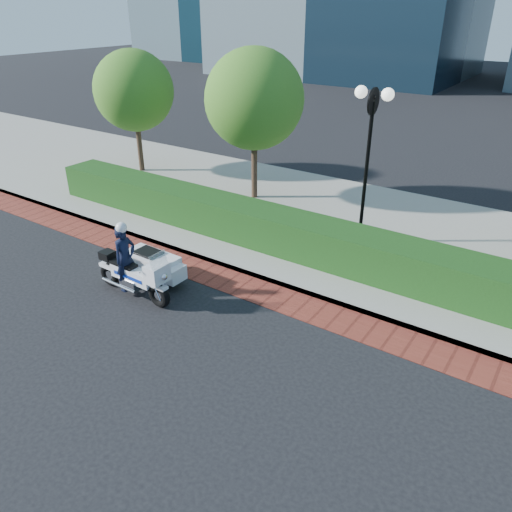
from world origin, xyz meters
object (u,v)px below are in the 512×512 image
Objects in this scene: tree_a at (134,91)px; police_motorcycle at (140,266)px; lamppost at (369,143)px; tree_b at (254,100)px.

police_motorcycle is at bearing -44.24° from tree_a.
police_motorcycle is (-3.35, -5.17, -2.33)m from lamppost.
tree_a is 9.63m from police_motorcycle.
tree_a is at bearing 136.84° from police_motorcycle.
tree_b is at bearing 163.89° from lamppost.
tree_a reaches higher than police_motorcycle.
lamppost is 0.92× the size of tree_a.
police_motorcycle is (6.65, -6.47, -2.59)m from tree_a.
police_motorcycle is (1.15, -6.47, -2.80)m from tree_b.
tree_a is at bearing 180.00° from tree_b.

